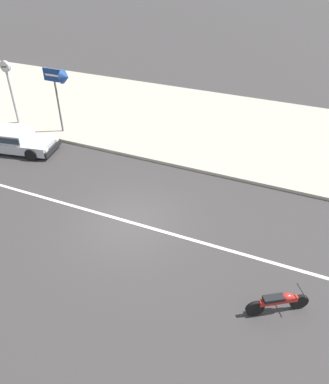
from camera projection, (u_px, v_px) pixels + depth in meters
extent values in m
plane|color=#383535|center=(130.00, 222.00, 14.50)|extent=(160.00, 160.00, 0.00)
cube|color=silver|center=(130.00, 222.00, 14.50)|extent=(50.40, 0.14, 0.01)
cube|color=#ADA393|center=(206.00, 124.00, 21.60)|extent=(68.00, 10.00, 0.15)
cube|color=#B7BABF|center=(17.00, 143.00, 19.03)|extent=(4.04, 2.30, 0.48)
cube|color=#B7BABF|center=(8.00, 134.00, 18.83)|extent=(2.33, 1.83, 0.46)
cube|color=#28333D|center=(8.00, 134.00, 18.83)|extent=(2.25, 1.85, 0.29)
cube|color=black|center=(53.00, 149.00, 18.73)|extent=(0.41, 1.60, 0.28)
cube|color=white|center=(57.00, 140.00, 19.08)|extent=(0.12, 0.25, 0.14)
cube|color=white|center=(46.00, 150.00, 18.16)|extent=(0.12, 0.25, 0.14)
cylinder|color=black|center=(46.00, 140.00, 19.49)|extent=(0.63, 0.33, 0.60)
cylinder|color=black|center=(31.00, 154.00, 18.25)|extent=(0.63, 0.33, 0.60)
cylinder|color=black|center=(6.00, 136.00, 19.92)|extent=(0.63, 0.33, 0.60)
cylinder|color=black|center=(299.00, 302.00, 11.05)|extent=(0.52, 0.39, 0.56)
cylinder|color=black|center=(255.00, 308.00, 10.86)|extent=(0.52, 0.39, 0.56)
cube|color=red|center=(278.00, 301.00, 10.84)|extent=(1.05, 0.75, 0.18)
cube|color=black|center=(274.00, 298.00, 10.74)|extent=(0.65, 0.54, 0.12)
ellipsoid|color=red|center=(287.00, 297.00, 10.80)|extent=(0.47, 0.42, 0.22)
cylinder|color=#232326|center=(302.00, 291.00, 10.76)|extent=(0.33, 0.49, 0.03)
cylinder|color=#9E9EA3|center=(13.00, 98.00, 20.78)|extent=(0.12, 0.12, 2.92)
cylinder|color=#9E9EA3|center=(5.00, 66.00, 19.78)|extent=(0.59, 0.18, 0.59)
cylinder|color=white|center=(4.00, 67.00, 19.70)|extent=(0.52, 0.02, 0.52)
cylinder|color=white|center=(6.00, 66.00, 19.85)|extent=(0.52, 0.02, 0.52)
cube|color=black|center=(4.00, 67.00, 19.70)|extent=(0.27, 0.01, 0.05)
cube|color=black|center=(4.00, 67.00, 19.69)|extent=(0.41, 0.01, 0.13)
cylinder|color=#4C4C51|center=(59.00, 107.00, 19.94)|extent=(0.10, 0.10, 2.78)
cube|color=navy|center=(53.00, 75.00, 18.92)|extent=(1.17, 0.06, 0.65)
cone|color=navy|center=(66.00, 77.00, 18.67)|extent=(0.36, 0.71, 0.71)
cube|color=white|center=(53.00, 75.00, 18.90)|extent=(0.94, 0.01, 0.10)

